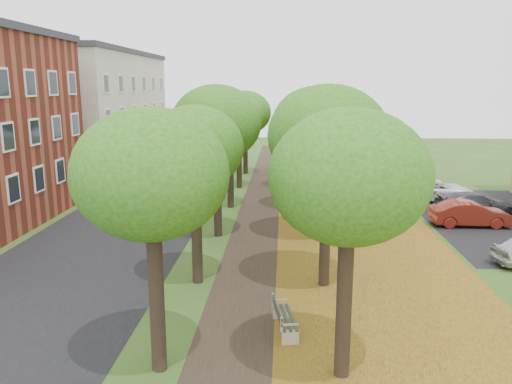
# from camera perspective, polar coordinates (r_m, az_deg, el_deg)

# --- Properties ---
(ground) EXTENTS (120.00, 120.00, 0.00)m
(ground) POSITION_cam_1_polar(r_m,az_deg,el_deg) (13.99, -1.60, -19.81)
(ground) COLOR #2D4C19
(ground) RESTS_ON ground
(street_asphalt) EXTENTS (8.00, 70.00, 0.01)m
(street_asphalt) POSITION_cam_1_polar(r_m,az_deg,el_deg) (29.11, -13.98, -2.95)
(street_asphalt) COLOR black
(street_asphalt) RESTS_ON ground
(footpath) EXTENTS (3.20, 70.00, 0.01)m
(footpath) POSITION_cam_1_polar(r_m,az_deg,el_deg) (27.85, 0.96, -3.26)
(footpath) COLOR black
(footpath) RESTS_ON ground
(leaf_verge) EXTENTS (7.50, 70.00, 0.01)m
(leaf_verge) POSITION_cam_1_polar(r_m,az_deg,el_deg) (28.11, 11.22, -3.35)
(leaf_verge) COLOR olive
(leaf_verge) RESTS_ON ground
(parking_lot) EXTENTS (9.00, 16.00, 0.01)m
(parking_lot) POSITION_cam_1_polar(r_m,az_deg,el_deg) (31.38, 26.54, -2.80)
(parking_lot) COLOR black
(parking_lot) RESTS_ON ground
(tree_row_west) EXTENTS (3.96, 33.96, 6.86)m
(tree_row_west) POSITION_cam_1_polar(r_m,az_deg,el_deg) (27.12, -3.69, 7.33)
(tree_row_west) COLOR black
(tree_row_west) RESTS_ON ground
(tree_row_east) EXTENTS (3.96, 33.96, 6.86)m
(tree_row_east) POSITION_cam_1_polar(r_m,az_deg,el_deg) (26.97, 6.58, 7.25)
(tree_row_east) COLOR black
(tree_row_east) RESTS_ON ground
(building_cream) EXTENTS (10.30, 20.30, 10.40)m
(building_cream) POSITION_cam_1_polar(r_m,az_deg,el_deg) (48.37, -18.93, 8.90)
(building_cream) COLOR beige
(building_cream) RESTS_ON ground
(bench) EXTENTS (0.84, 1.90, 0.87)m
(bench) POSITION_cam_1_polar(r_m,az_deg,el_deg) (15.71, 3.16, -14.15)
(bench) COLOR #2D3830
(bench) RESTS_ON ground
(car_red) EXTENTS (4.09, 1.44, 1.35)m
(car_red) POSITION_cam_1_polar(r_m,az_deg,el_deg) (28.96, 23.25, -2.30)
(car_red) COLOR maroon
(car_red) RESTS_ON ground
(car_grey) EXTENTS (4.75, 2.24, 1.34)m
(car_grey) POSITION_cam_1_polar(r_m,az_deg,el_deg) (31.40, 23.77, -1.28)
(car_grey) COLOR #35353A
(car_grey) RESTS_ON ground
(car_white) EXTENTS (5.02, 2.41, 1.38)m
(car_white) POSITION_cam_1_polar(r_m,az_deg,el_deg) (34.58, 19.89, 0.22)
(car_white) COLOR white
(car_white) RESTS_ON ground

